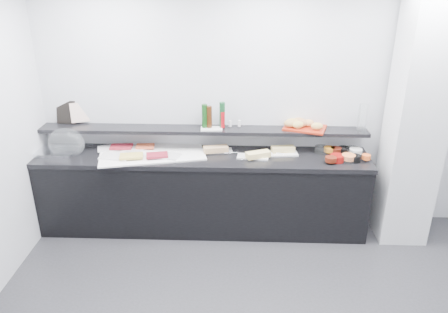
{
  "coord_description": "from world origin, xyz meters",
  "views": [
    {
      "loc": [
        -0.3,
        -2.63,
        2.78
      ],
      "look_at": [
        -0.45,
        1.45,
        1.0
      ],
      "focal_mm": 35.0,
      "sensor_mm": 36.0,
      "label": 1
    }
  ],
  "objects_px": {
    "condiment_tray": "(212,129)",
    "cloche_base": "(55,152)",
    "bread_tray": "(305,128)",
    "carafe": "(362,118)",
    "sandwich_plate_mid": "(253,157)",
    "framed_print": "(66,112)"
  },
  "relations": [
    {
      "from": "cloche_base",
      "to": "framed_print",
      "type": "height_order",
      "value": "framed_print"
    },
    {
      "from": "framed_print",
      "to": "bread_tray",
      "type": "bearing_deg",
      "value": 4.19
    },
    {
      "from": "bread_tray",
      "to": "framed_print",
      "type": "bearing_deg",
      "value": -163.56
    },
    {
      "from": "bread_tray",
      "to": "carafe",
      "type": "bearing_deg",
      "value": 11.86
    },
    {
      "from": "condiment_tray",
      "to": "cloche_base",
      "type": "bearing_deg",
      "value": -178.35
    },
    {
      "from": "framed_print",
      "to": "bread_tray",
      "type": "relative_size",
      "value": 0.59
    },
    {
      "from": "framed_print",
      "to": "carafe",
      "type": "relative_size",
      "value": 0.87
    },
    {
      "from": "framed_print",
      "to": "bread_tray",
      "type": "distance_m",
      "value": 2.67
    },
    {
      "from": "framed_print",
      "to": "carafe",
      "type": "distance_m",
      "value": 3.27
    },
    {
      "from": "cloche_base",
      "to": "carafe",
      "type": "xyz_separation_m",
      "value": [
        3.32,
        0.15,
        0.38
      ]
    },
    {
      "from": "condiment_tray",
      "to": "carafe",
      "type": "bearing_deg",
      "value": -3.91
    },
    {
      "from": "sandwich_plate_mid",
      "to": "bread_tray",
      "type": "relative_size",
      "value": 0.76
    },
    {
      "from": "bread_tray",
      "to": "carafe",
      "type": "relative_size",
      "value": 1.47
    },
    {
      "from": "sandwich_plate_mid",
      "to": "framed_print",
      "type": "xyz_separation_m",
      "value": [
        -2.1,
        0.32,
        0.37
      ]
    },
    {
      "from": "cloche_base",
      "to": "bread_tray",
      "type": "xyz_separation_m",
      "value": [
        2.73,
        0.22,
        0.24
      ]
    },
    {
      "from": "bread_tray",
      "to": "sandwich_plate_mid",
      "type": "bearing_deg",
      "value": -138.83
    },
    {
      "from": "cloche_base",
      "to": "sandwich_plate_mid",
      "type": "bearing_deg",
      "value": 3.24
    },
    {
      "from": "bread_tray",
      "to": "carafe",
      "type": "height_order",
      "value": "carafe"
    },
    {
      "from": "cloche_base",
      "to": "sandwich_plate_mid",
      "type": "xyz_separation_m",
      "value": [
        2.16,
        -0.02,
        -0.01
      ]
    },
    {
      "from": "cloche_base",
      "to": "sandwich_plate_mid",
      "type": "relative_size",
      "value": 1.38
    },
    {
      "from": "cloche_base",
      "to": "bread_tray",
      "type": "relative_size",
      "value": 1.04
    },
    {
      "from": "bread_tray",
      "to": "carafe",
      "type": "xyz_separation_m",
      "value": [
        0.59,
        -0.07,
        0.14
      ]
    }
  ]
}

